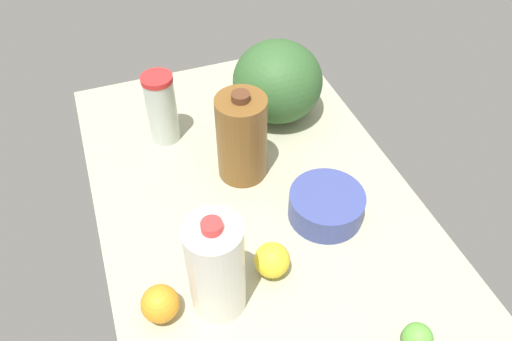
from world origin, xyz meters
The scene contains 9 objects.
countertop centered at (0.00, 0.00, 1.50)cm, with size 120.00×76.00×3.00cm, color #ADAC8E.
milk_jug centered at (-23.79, 16.72, 15.13)cm, with size 11.17×11.17×25.83cm.
watermelon centered at (29.37, -17.00, 14.26)cm, with size 25.02×25.02×22.53cm, color #32602D.
mixing_bowl centered at (-10.40, -13.79, 6.50)cm, with size 17.74×17.74×7.00cm, color #3B478F.
tumbler_cup centered at (30.10, 15.70, 13.15)cm, with size 8.20×8.20×20.21cm.
chocolate_milk_jug centered at (10.23, -0.48, 14.67)cm, with size 12.42×12.42×24.90cm.
orange_near_front centered at (-22.63, 28.41, 6.86)cm, with size 7.72×7.72×7.72cm, color orange.
lemon_far_back centered at (-20.59, 3.81, 6.87)cm, with size 7.73×7.73×7.73cm, color yellow.
lime_by_jug centered at (-45.86, -16.06, 5.95)cm, with size 5.89×5.89×5.89cm, color #5FAE3E.
Camera 1 is at (-76.27, 27.60, 95.85)cm, focal length 35.00 mm.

